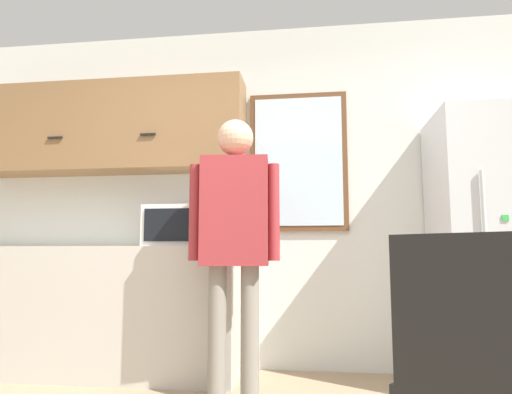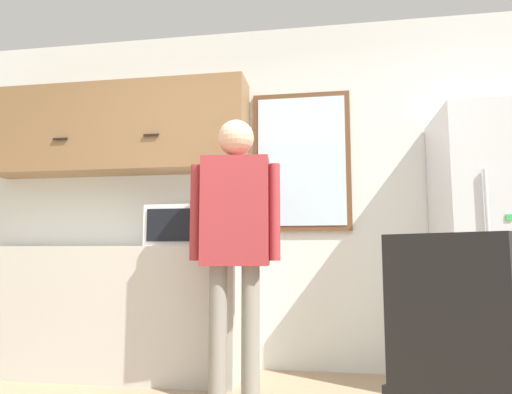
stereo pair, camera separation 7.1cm
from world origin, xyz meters
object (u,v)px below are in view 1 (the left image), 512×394
object	(u,v)px
refrigerator	(502,249)
chair	(471,368)
person	(234,226)
microwave	(185,226)

from	to	relation	value
refrigerator	chair	size ratio (longest dim) A/B	1.92
person	chair	distance (m)	1.60
person	refrigerator	distance (m)	1.76
person	chair	world-z (taller)	person
chair	refrigerator	bearing A→B (deg)	-76.03
microwave	chair	size ratio (longest dim) A/B	0.54
chair	person	bearing A→B (deg)	-10.75
microwave	refrigerator	bearing A→B (deg)	-0.81
refrigerator	chair	bearing A→B (deg)	-114.16
microwave	person	distance (m)	0.66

